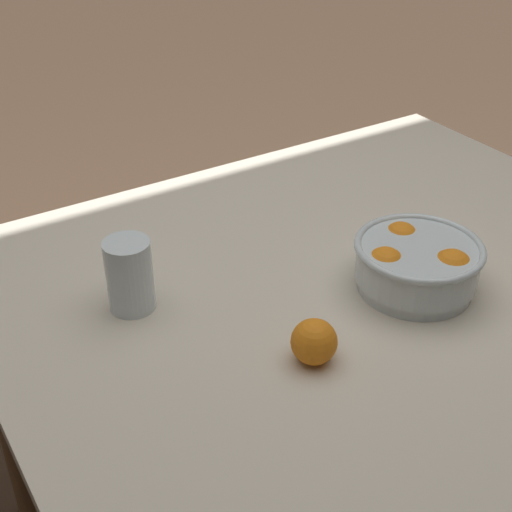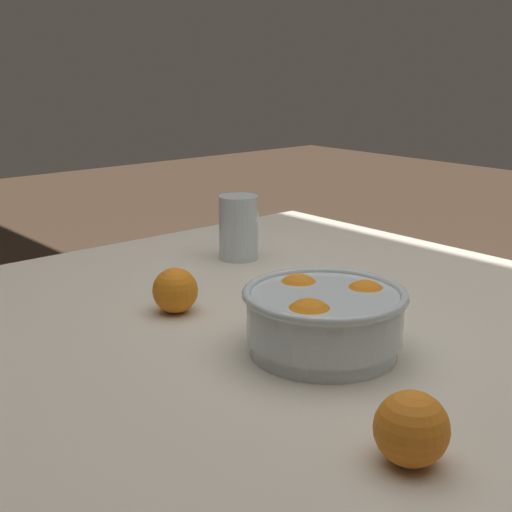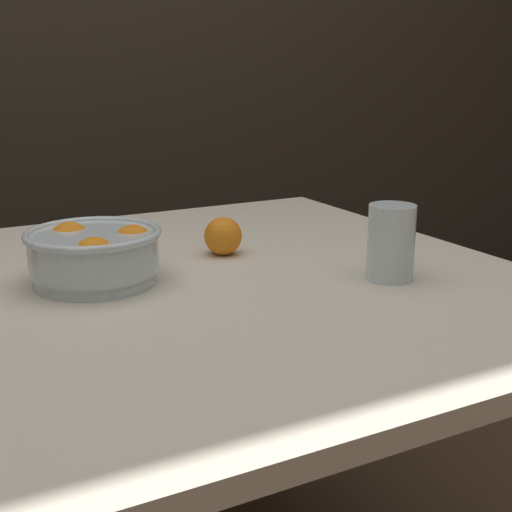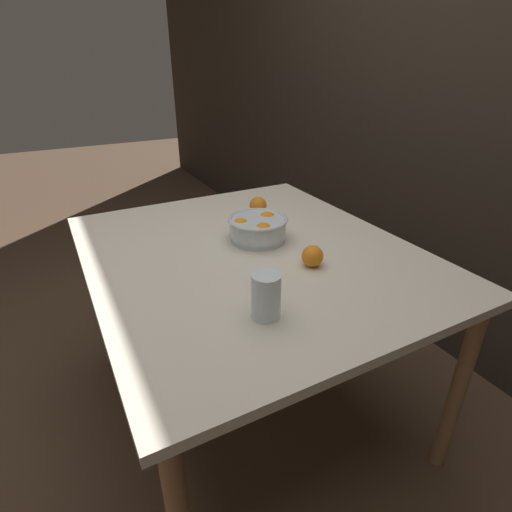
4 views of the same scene
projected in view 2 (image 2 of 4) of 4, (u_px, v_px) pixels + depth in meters
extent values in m
cube|color=beige|center=(322.00, 338.00, 1.03)|extent=(1.24, 1.07, 0.03)
cylinder|color=#936B47|center=(290.00, 362.00, 1.83)|extent=(0.05, 0.05, 0.70)
cylinder|color=silver|center=(324.00, 345.00, 0.94)|extent=(0.19, 0.19, 0.02)
cylinder|color=silver|center=(324.00, 316.00, 0.93)|extent=(0.20, 0.20, 0.06)
torus|color=silver|center=(325.00, 294.00, 0.92)|extent=(0.22, 0.22, 0.01)
sphere|color=orange|center=(300.00, 300.00, 0.97)|extent=(0.07, 0.07, 0.07)
sphere|color=orange|center=(309.00, 327.00, 0.87)|extent=(0.07, 0.07, 0.07)
sphere|color=orange|center=(363.00, 306.00, 0.95)|extent=(0.07, 0.07, 0.07)
cylinder|color=#F4A314|center=(239.00, 233.00, 1.37)|extent=(0.07, 0.07, 0.10)
cylinder|color=silver|center=(239.00, 227.00, 1.36)|extent=(0.08, 0.08, 0.12)
sphere|color=orange|center=(411.00, 429.00, 0.67)|extent=(0.07, 0.07, 0.07)
sphere|color=orange|center=(175.00, 290.00, 1.08)|extent=(0.07, 0.07, 0.07)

